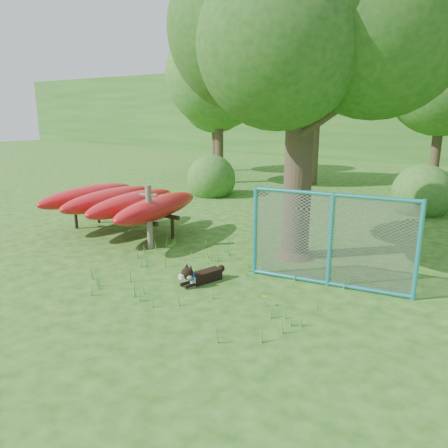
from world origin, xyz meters
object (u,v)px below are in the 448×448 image
Objects in this scene: oak_tree at (304,16)px; kayak_rack at (121,201)px; husky_dog at (200,276)px; fence_section at (330,240)px.

oak_tree reaches higher than kayak_rack.
kayak_rack reaches higher than husky_dog.
oak_tree is at bearing 126.79° from fence_section.
oak_tree is at bearing 12.11° from kayak_rack.
fence_section is at bearing 48.15° from husky_dog.
oak_tree is 5.99m from kayak_rack.
husky_dog is at bearing -22.02° from kayak_rack.
kayak_rack is at bearing -166.89° from oak_tree.
husky_dog is (-0.65, -2.46, -4.65)m from oak_tree.
husky_dog is at bearing -157.04° from fence_section.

